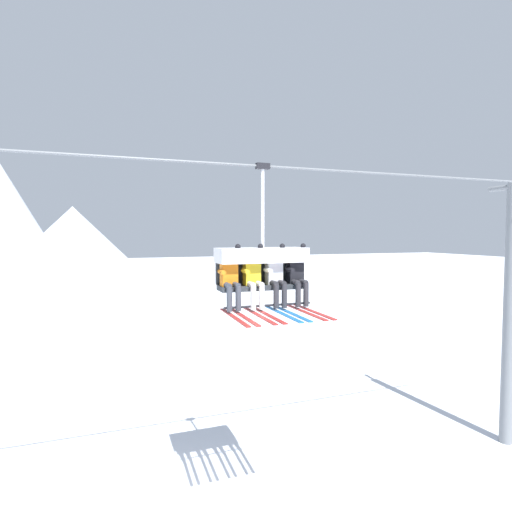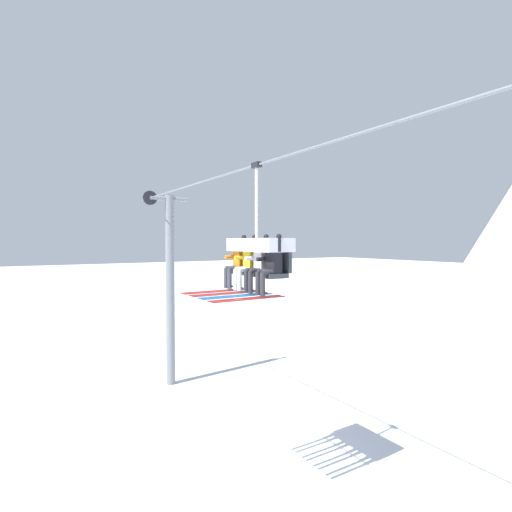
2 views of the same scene
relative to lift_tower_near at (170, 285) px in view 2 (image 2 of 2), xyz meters
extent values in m
plane|color=silver|center=(6.11, 0.02, -4.10)|extent=(200.00, 200.00, 0.00)
cylinder|color=slate|center=(0.00, 0.02, -0.23)|extent=(0.36, 0.36, 7.74)
cylinder|color=slate|center=(0.00, 0.02, 3.49)|extent=(0.16, 1.60, 0.16)
cylinder|color=black|center=(0.00, -0.78, 3.49)|extent=(0.08, 0.56, 0.56)
cylinder|color=slate|center=(8.01, -0.78, 3.49)|extent=(18.02, 0.05, 0.05)
cube|color=#33383D|center=(7.94, -0.78, 1.04)|extent=(1.82, 0.48, 0.10)
cube|color=#33383D|center=(7.94, -0.50, 1.31)|extent=(1.82, 0.08, 0.45)
cube|color=silver|center=(7.94, -0.72, 1.69)|extent=(1.86, 0.68, 0.30)
cylinder|color=black|center=(7.94, -1.10, 0.71)|extent=(1.82, 0.04, 0.04)
cylinder|color=silver|center=(7.94, -0.78, 2.64)|extent=(0.07, 0.07, 1.60)
cube|color=black|center=(7.94, -0.78, 3.49)|extent=(0.28, 0.12, 0.12)
cube|color=orange|center=(7.22, -0.80, 1.35)|extent=(0.32, 0.22, 0.52)
sphere|color=black|center=(7.22, -0.80, 1.71)|extent=(0.22, 0.22, 0.22)
ellipsoid|color=black|center=(7.22, -0.90, 1.71)|extent=(0.17, 0.04, 0.08)
cylinder|color=#3D424C|center=(7.14, -0.97, 1.13)|extent=(0.11, 0.34, 0.11)
cylinder|color=#3D424C|center=(7.31, -0.97, 1.13)|extent=(0.11, 0.34, 0.11)
cylinder|color=#3D424C|center=(7.14, -1.14, 0.89)|extent=(0.11, 0.11, 0.48)
cylinder|color=#3D424C|center=(7.31, -1.14, 0.89)|extent=(0.11, 0.11, 0.48)
cube|color=#B22823|center=(7.14, -1.44, 0.60)|extent=(0.09, 1.70, 0.02)
cube|color=#B22823|center=(7.31, -1.44, 0.60)|extent=(0.09, 1.70, 0.02)
cylinder|color=orange|center=(7.04, -0.95, 1.39)|extent=(0.09, 0.30, 0.09)
cylinder|color=orange|center=(7.41, -0.80, 1.70)|extent=(0.09, 0.09, 0.30)
sphere|color=black|center=(7.41, -0.80, 1.87)|extent=(0.11, 0.11, 0.11)
cube|color=yellow|center=(7.70, -0.80, 1.35)|extent=(0.32, 0.22, 0.52)
sphere|color=maroon|center=(7.70, -0.80, 1.71)|extent=(0.22, 0.22, 0.22)
ellipsoid|color=black|center=(7.70, -0.90, 1.71)|extent=(0.17, 0.04, 0.08)
cylinder|color=silver|center=(7.62, -0.97, 1.13)|extent=(0.11, 0.34, 0.11)
cylinder|color=silver|center=(7.79, -0.97, 1.13)|extent=(0.11, 0.34, 0.11)
cylinder|color=silver|center=(7.62, -1.14, 0.89)|extent=(0.11, 0.11, 0.48)
cylinder|color=silver|center=(7.79, -1.14, 0.89)|extent=(0.11, 0.11, 0.48)
cube|color=#B22823|center=(7.62, -1.44, 0.60)|extent=(0.09, 1.70, 0.02)
cube|color=#B22823|center=(7.79, -1.44, 0.60)|extent=(0.09, 1.70, 0.02)
cylinder|color=yellow|center=(7.52, -0.95, 1.39)|extent=(0.09, 0.30, 0.09)
cylinder|color=yellow|center=(7.89, -0.80, 1.70)|extent=(0.09, 0.09, 0.30)
sphere|color=black|center=(7.89, -0.80, 1.87)|extent=(0.11, 0.11, 0.11)
cube|color=silver|center=(8.18, -0.80, 1.35)|extent=(0.32, 0.22, 0.52)
sphere|color=#284C93|center=(8.18, -0.80, 1.71)|extent=(0.22, 0.22, 0.22)
ellipsoid|color=black|center=(8.18, -0.90, 1.71)|extent=(0.17, 0.04, 0.08)
cylinder|color=#2D2D33|center=(8.10, -0.97, 1.13)|extent=(0.11, 0.34, 0.11)
cylinder|color=#2D2D33|center=(8.27, -0.97, 1.13)|extent=(0.11, 0.34, 0.11)
cylinder|color=#2D2D33|center=(8.10, -1.14, 0.89)|extent=(0.11, 0.11, 0.48)
cylinder|color=#2D2D33|center=(8.27, -1.14, 0.89)|extent=(0.11, 0.11, 0.48)
cube|color=#1E6BB2|center=(8.10, -1.44, 0.60)|extent=(0.09, 1.70, 0.02)
cube|color=#1E6BB2|center=(8.27, -1.44, 0.60)|extent=(0.09, 1.70, 0.02)
cylinder|color=silver|center=(8.00, -0.95, 1.39)|extent=(0.09, 0.30, 0.09)
cylinder|color=silver|center=(8.37, -0.80, 1.70)|extent=(0.09, 0.09, 0.30)
sphere|color=black|center=(8.37, -0.80, 1.87)|extent=(0.11, 0.11, 0.11)
cube|color=black|center=(8.67, -0.80, 1.35)|extent=(0.32, 0.22, 0.52)
sphere|color=silver|center=(8.67, -0.80, 1.71)|extent=(0.22, 0.22, 0.22)
ellipsoid|color=black|center=(8.67, -0.90, 1.71)|extent=(0.17, 0.04, 0.08)
cylinder|color=#2D2D33|center=(8.58, -0.97, 1.13)|extent=(0.11, 0.34, 0.11)
cylinder|color=#2D2D33|center=(8.75, -0.97, 1.13)|extent=(0.11, 0.34, 0.11)
cylinder|color=#2D2D33|center=(8.58, -1.14, 0.89)|extent=(0.11, 0.11, 0.48)
cylinder|color=#2D2D33|center=(8.75, -1.14, 0.89)|extent=(0.11, 0.11, 0.48)
cube|color=#B22823|center=(8.58, -1.44, 0.60)|extent=(0.09, 1.70, 0.02)
cube|color=#B22823|center=(8.75, -1.44, 0.60)|extent=(0.09, 1.70, 0.02)
cylinder|color=black|center=(8.48, -0.95, 1.39)|extent=(0.09, 0.30, 0.09)
cylinder|color=black|center=(8.85, -0.80, 1.70)|extent=(0.09, 0.09, 0.30)
sphere|color=black|center=(8.85, -0.80, 1.87)|extent=(0.11, 0.11, 0.11)
camera|label=1|loc=(5.08, -8.39, 2.12)|focal=28.00mm
camera|label=2|loc=(15.62, -5.58, 1.77)|focal=28.00mm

